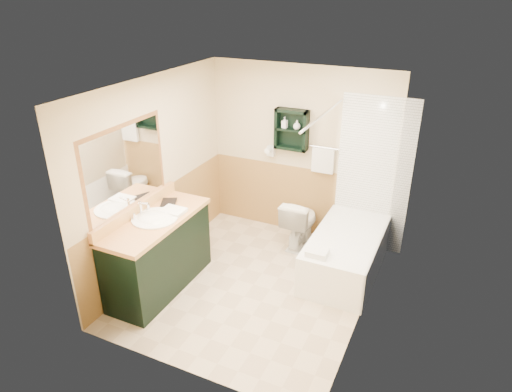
{
  "coord_description": "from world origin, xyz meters",
  "views": [
    {
      "loc": [
        1.95,
        -4.12,
        3.34
      ],
      "look_at": [
        -0.06,
        0.2,
        1.09
      ],
      "focal_mm": 32.0,
      "sensor_mm": 36.0,
      "label": 1
    }
  ],
  "objects_px": {
    "toilet": "(300,222)",
    "vanity_book": "(160,195)",
    "hair_dryer": "(271,151)",
    "bathtub": "(346,254)",
    "vanity": "(159,254)",
    "wall_shelf": "(291,130)",
    "soap_bottle_b": "(297,126)",
    "soap_bottle_a": "(285,125)"
  },
  "relations": [
    {
      "from": "bathtub",
      "to": "soap_bottle_b",
      "type": "height_order",
      "value": "soap_bottle_b"
    },
    {
      "from": "wall_shelf",
      "to": "hair_dryer",
      "type": "bearing_deg",
      "value": 175.24
    },
    {
      "from": "hair_dryer",
      "to": "soap_bottle_b",
      "type": "bearing_deg",
      "value": -4.57
    },
    {
      "from": "vanity_book",
      "to": "wall_shelf",
      "type": "bearing_deg",
      "value": 29.43
    },
    {
      "from": "wall_shelf",
      "to": "soap_bottle_b",
      "type": "bearing_deg",
      "value": -3.78
    },
    {
      "from": "wall_shelf",
      "to": "vanity",
      "type": "relative_size",
      "value": 0.38
    },
    {
      "from": "vanity",
      "to": "vanity_book",
      "type": "relative_size",
      "value": 6.07
    },
    {
      "from": "bathtub",
      "to": "soap_bottle_b",
      "type": "distance_m",
      "value": 1.78
    },
    {
      "from": "wall_shelf",
      "to": "toilet",
      "type": "xyz_separation_m",
      "value": [
        0.27,
        -0.27,
        -1.2
      ]
    },
    {
      "from": "toilet",
      "to": "soap_bottle_a",
      "type": "bearing_deg",
      "value": -35.59
    },
    {
      "from": "toilet",
      "to": "vanity_book",
      "type": "height_order",
      "value": "vanity_book"
    },
    {
      "from": "vanity_book",
      "to": "soap_bottle_b",
      "type": "relative_size",
      "value": 1.93
    },
    {
      "from": "wall_shelf",
      "to": "hair_dryer",
      "type": "xyz_separation_m",
      "value": [
        -0.3,
        0.02,
        -0.35
      ]
    },
    {
      "from": "soap_bottle_a",
      "to": "soap_bottle_b",
      "type": "relative_size",
      "value": 1.2
    },
    {
      "from": "bathtub",
      "to": "soap_bottle_b",
      "type": "relative_size",
      "value": 12.12
    },
    {
      "from": "wall_shelf",
      "to": "soap_bottle_a",
      "type": "relative_size",
      "value": 3.72
    },
    {
      "from": "vanity",
      "to": "vanity_book",
      "type": "distance_m",
      "value": 0.7
    },
    {
      "from": "wall_shelf",
      "to": "toilet",
      "type": "distance_m",
      "value": 1.26
    },
    {
      "from": "vanity_book",
      "to": "soap_bottle_a",
      "type": "bearing_deg",
      "value": 31.89
    },
    {
      "from": "bathtub",
      "to": "soap_bottle_a",
      "type": "height_order",
      "value": "soap_bottle_a"
    },
    {
      "from": "wall_shelf",
      "to": "toilet",
      "type": "relative_size",
      "value": 0.78
    },
    {
      "from": "vanity_book",
      "to": "soap_bottle_a",
      "type": "distance_m",
      "value": 1.9
    },
    {
      "from": "bathtub",
      "to": "toilet",
      "type": "height_order",
      "value": "toilet"
    },
    {
      "from": "hair_dryer",
      "to": "bathtub",
      "type": "distance_m",
      "value": 1.77
    },
    {
      "from": "vanity",
      "to": "soap_bottle_a",
      "type": "relative_size",
      "value": 9.82
    },
    {
      "from": "soap_bottle_a",
      "to": "soap_bottle_b",
      "type": "height_order",
      "value": "soap_bottle_b"
    },
    {
      "from": "hair_dryer",
      "to": "soap_bottle_a",
      "type": "xyz_separation_m",
      "value": [
        0.2,
        -0.03,
        0.4
      ]
    },
    {
      "from": "vanity_book",
      "to": "soap_bottle_b",
      "type": "height_order",
      "value": "soap_bottle_b"
    },
    {
      "from": "wall_shelf",
      "to": "bathtub",
      "type": "height_order",
      "value": "wall_shelf"
    },
    {
      "from": "bathtub",
      "to": "hair_dryer",
      "type": "bearing_deg",
      "value": 152.26
    },
    {
      "from": "hair_dryer",
      "to": "bathtub",
      "type": "bearing_deg",
      "value": -27.74
    },
    {
      "from": "hair_dryer",
      "to": "vanity_book",
      "type": "bearing_deg",
      "value": -115.84
    },
    {
      "from": "vanity",
      "to": "toilet",
      "type": "distance_m",
      "value": 2.0
    },
    {
      "from": "toilet",
      "to": "soap_bottle_a",
      "type": "relative_size",
      "value": 4.77
    },
    {
      "from": "vanity_book",
      "to": "hair_dryer",
      "type": "bearing_deg",
      "value": 38.05
    },
    {
      "from": "soap_bottle_a",
      "to": "soap_bottle_b",
      "type": "distance_m",
      "value": 0.17
    },
    {
      "from": "bathtub",
      "to": "soap_bottle_b",
      "type": "xyz_separation_m",
      "value": [
        -0.95,
        0.67,
        1.35
      ]
    },
    {
      "from": "hair_dryer",
      "to": "toilet",
      "type": "bearing_deg",
      "value": -27.6
    },
    {
      "from": "vanity",
      "to": "bathtub",
      "type": "relative_size",
      "value": 0.97
    },
    {
      "from": "bathtub",
      "to": "vanity_book",
      "type": "bearing_deg",
      "value": -157.29
    },
    {
      "from": "toilet",
      "to": "vanity_book",
      "type": "bearing_deg",
      "value": 44.07
    },
    {
      "from": "wall_shelf",
      "to": "soap_bottle_a",
      "type": "distance_m",
      "value": 0.11
    }
  ]
}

